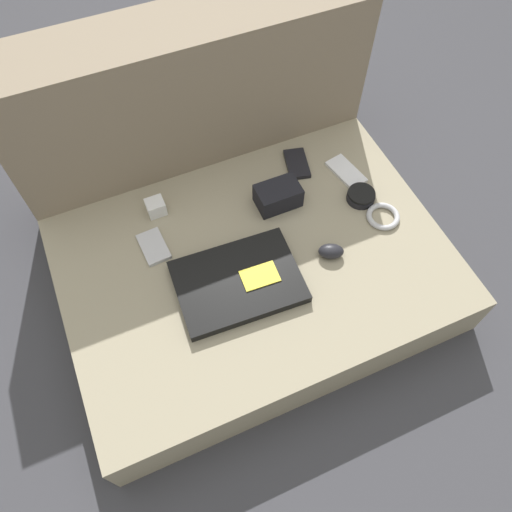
# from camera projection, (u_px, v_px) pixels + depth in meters

# --- Properties ---
(ground_plane) EXTENTS (8.00, 8.00, 0.00)m
(ground_plane) POSITION_uv_depth(u_px,v_px,m) (256.00, 288.00, 1.40)
(ground_plane) COLOR #38383D
(couch_seat) EXTENTS (0.98, 0.69, 0.15)m
(couch_seat) POSITION_uv_depth(u_px,v_px,m) (256.00, 275.00, 1.33)
(couch_seat) COLOR gray
(couch_seat) RESTS_ON ground_plane
(couch_backrest) EXTENTS (0.98, 0.20, 0.55)m
(couch_backrest) POSITION_uv_depth(u_px,v_px,m) (192.00, 112.00, 1.38)
(couch_backrest) COLOR #7F705B
(couch_backrest) RESTS_ON ground_plane
(laptop) EXTENTS (0.31, 0.23, 0.03)m
(laptop) POSITION_uv_depth(u_px,v_px,m) (238.00, 282.00, 1.22)
(laptop) COLOR black
(laptop) RESTS_ON couch_seat
(computer_mouse) EXTENTS (0.08, 0.06, 0.03)m
(computer_mouse) POSITION_uv_depth(u_px,v_px,m) (331.00, 251.00, 1.26)
(computer_mouse) COLOR black
(computer_mouse) RESTS_ON couch_seat
(speaker_puck) EXTENTS (0.08, 0.08, 0.03)m
(speaker_puck) POSITION_uv_depth(u_px,v_px,m) (361.00, 196.00, 1.36)
(speaker_puck) COLOR black
(speaker_puck) RESTS_ON couch_seat
(phone_silver) EXTENTS (0.07, 0.10, 0.01)m
(phone_silver) POSITION_uv_depth(u_px,v_px,m) (154.00, 247.00, 1.28)
(phone_silver) COLOR #B7B7BC
(phone_silver) RESTS_ON couch_seat
(phone_black) EXTENTS (0.08, 0.13, 0.01)m
(phone_black) POSITION_uv_depth(u_px,v_px,m) (346.00, 172.00, 1.41)
(phone_black) COLOR silver
(phone_black) RESTS_ON couch_seat
(phone_small) EXTENTS (0.08, 0.12, 0.01)m
(phone_small) POSITION_uv_depth(u_px,v_px,m) (297.00, 164.00, 1.43)
(phone_small) COLOR black
(phone_small) RESTS_ON couch_seat
(camera_pouch) EXTENTS (0.12, 0.08, 0.06)m
(camera_pouch) POSITION_uv_depth(u_px,v_px,m) (278.00, 196.00, 1.34)
(camera_pouch) COLOR black
(camera_pouch) RESTS_ON couch_seat
(charger_brick) EXTENTS (0.05, 0.04, 0.04)m
(charger_brick) POSITION_uv_depth(u_px,v_px,m) (156.00, 207.00, 1.33)
(charger_brick) COLOR silver
(charger_brick) RESTS_ON couch_seat
(cable_coil) EXTENTS (0.09, 0.09, 0.01)m
(cable_coil) POSITION_uv_depth(u_px,v_px,m) (383.00, 216.00, 1.33)
(cable_coil) COLOR #B2B2B7
(cable_coil) RESTS_ON couch_seat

